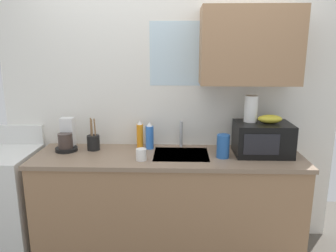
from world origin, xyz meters
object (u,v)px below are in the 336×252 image
object	(u,v)px
paper_towel_roll	(251,109)
cereal_canister	(223,146)
dish_soap_bottle_orange	(140,135)
banana_bunch	(270,119)
dish_soap_bottle_blue	(150,136)
utensil_crock	(93,142)
stove_range	(3,200)
mug_white	(141,155)
coffee_maker	(67,138)
microwave	(262,139)

from	to	relation	value
paper_towel_roll	cereal_canister	world-z (taller)	paper_towel_roll
dish_soap_bottle_orange	cereal_canister	size ratio (longest dim) A/B	1.30
paper_towel_roll	banana_bunch	bearing A→B (deg)	-18.43
dish_soap_bottle_blue	utensil_crock	xyz separation A→B (m)	(-0.49, -0.05, -0.04)
utensil_crock	stove_range	bearing A→B (deg)	-171.83
dish_soap_bottle_blue	mug_white	distance (m)	0.32
coffee_maker	utensil_crock	world-z (taller)	utensil_crock
paper_towel_roll	dish_soap_bottle_blue	bearing A→B (deg)	175.19
coffee_maker	cereal_canister	bearing A→B (deg)	-6.72
utensil_crock	microwave	bearing A→B (deg)	-2.81
stove_range	dish_soap_bottle_orange	xyz separation A→B (m)	(1.21, 0.19, 0.56)
stove_range	cereal_canister	bearing A→B (deg)	-1.59
cereal_canister	utensil_crock	xyz separation A→B (m)	(-1.11, 0.17, -0.03)
mug_white	utensil_crock	xyz separation A→B (m)	(-0.45, 0.26, 0.02)
dish_soap_bottle_blue	dish_soap_bottle_orange	xyz separation A→B (m)	(-0.09, 0.02, 0.00)
stove_range	utensil_crock	distance (m)	0.97
microwave	mug_white	xyz separation A→B (m)	(-1.00, -0.19, -0.09)
stove_range	dish_soap_bottle_blue	bearing A→B (deg)	7.39
paper_towel_roll	mug_white	distance (m)	0.99
microwave	cereal_canister	xyz separation A→B (m)	(-0.34, -0.10, -0.04)
dish_soap_bottle_blue	paper_towel_roll	bearing A→B (deg)	-4.81
dish_soap_bottle_blue	cereal_canister	world-z (taller)	dish_soap_bottle_blue
dish_soap_bottle_orange	utensil_crock	xyz separation A→B (m)	(-0.40, -0.08, -0.05)
coffee_maker	dish_soap_bottle_blue	bearing A→B (deg)	5.08
stove_range	dish_soap_bottle_orange	world-z (taller)	dish_soap_bottle_orange
stove_range	mug_white	world-z (taller)	stove_range
stove_range	coffee_maker	distance (m)	0.80
mug_white	dish_soap_bottle_orange	bearing A→B (deg)	98.25
stove_range	dish_soap_bottle_orange	distance (m)	1.35
stove_range	microwave	xyz separation A→B (m)	(2.26, 0.04, 0.58)
microwave	dish_soap_bottle_orange	world-z (taller)	microwave
utensil_crock	dish_soap_bottle_orange	bearing A→B (deg)	10.83
microwave	cereal_canister	size ratio (longest dim) A/B	2.39
banana_bunch	cereal_canister	distance (m)	0.45
utensil_crock	cereal_canister	bearing A→B (deg)	-8.68
banana_bunch	dish_soap_bottle_orange	world-z (taller)	banana_bunch
dish_soap_bottle_orange	utensil_crock	world-z (taller)	utensil_crock
coffee_maker	mug_white	world-z (taller)	coffee_maker
cereal_canister	mug_white	size ratio (longest dim) A/B	2.03
banana_bunch	cereal_canister	world-z (taller)	banana_bunch
stove_range	coffee_maker	world-z (taller)	coffee_maker
stove_range	mug_white	distance (m)	1.36
banana_bunch	utensil_crock	distance (m)	1.52
mug_white	utensil_crock	world-z (taller)	utensil_crock
banana_bunch	dish_soap_bottle_blue	world-z (taller)	banana_bunch
mug_white	coffee_maker	bearing A→B (deg)	159.99
stove_range	dish_soap_bottle_blue	world-z (taller)	dish_soap_bottle_blue
utensil_crock	paper_towel_roll	bearing A→B (deg)	-0.84
dish_soap_bottle_orange	cereal_canister	distance (m)	0.75
banana_bunch	paper_towel_roll	xyz separation A→B (m)	(-0.15, 0.05, 0.08)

